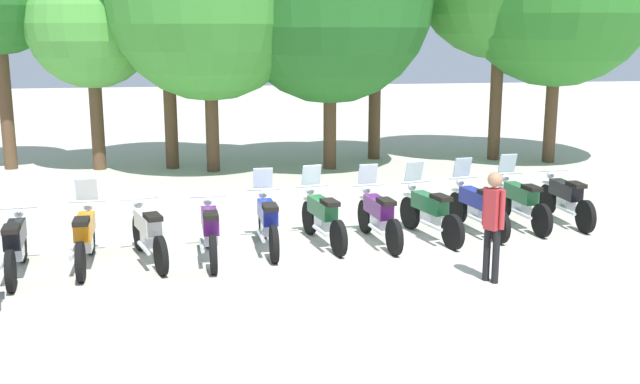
% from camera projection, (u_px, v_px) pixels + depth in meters
% --- Properties ---
extents(ground_plane, '(80.00, 80.00, 0.00)m').
position_uv_depth(ground_plane, '(325.00, 246.00, 13.52)').
color(ground_plane, '#BCB7A8').
extents(motorcycle_0, '(0.62, 2.19, 0.99)m').
position_uv_depth(motorcycle_0, '(15.00, 245.00, 11.84)').
color(motorcycle_0, black).
rests_on(motorcycle_0, ground_plane).
extents(motorcycle_1, '(0.62, 2.19, 1.37)m').
position_uv_depth(motorcycle_1, '(85.00, 236.00, 12.30)').
color(motorcycle_1, black).
rests_on(motorcycle_1, ground_plane).
extents(motorcycle_2, '(0.83, 2.13, 0.99)m').
position_uv_depth(motorcycle_2, '(148.00, 232.00, 12.55)').
color(motorcycle_2, black).
rests_on(motorcycle_2, ground_plane).
extents(motorcycle_3, '(0.62, 2.19, 0.99)m').
position_uv_depth(motorcycle_3, '(210.00, 230.00, 12.68)').
color(motorcycle_3, black).
rests_on(motorcycle_3, ground_plane).
extents(motorcycle_4, '(0.62, 2.19, 1.37)m').
position_uv_depth(motorcycle_4, '(268.00, 221.00, 13.27)').
color(motorcycle_4, black).
rests_on(motorcycle_4, ground_plane).
extents(motorcycle_5, '(0.66, 2.17, 1.37)m').
position_uv_depth(motorcycle_5, '(322.00, 216.00, 13.58)').
color(motorcycle_5, black).
rests_on(motorcycle_5, ground_plane).
extents(motorcycle_6, '(0.62, 2.19, 1.37)m').
position_uv_depth(motorcycle_6, '(378.00, 215.00, 13.67)').
color(motorcycle_6, black).
rests_on(motorcycle_6, ground_plane).
extents(motorcycle_7, '(0.74, 2.16, 1.37)m').
position_uv_depth(motorcycle_7, '(429.00, 211.00, 13.97)').
color(motorcycle_7, black).
rests_on(motorcycle_7, ground_plane).
extents(motorcycle_8, '(0.62, 2.18, 1.37)m').
position_uv_depth(motorcycle_8, '(477.00, 206.00, 14.37)').
color(motorcycle_8, black).
rests_on(motorcycle_8, ground_plane).
extents(motorcycle_9, '(0.62, 2.19, 1.37)m').
position_uv_depth(motorcycle_9, '(521.00, 201.00, 14.80)').
color(motorcycle_9, black).
rests_on(motorcycle_9, ground_plane).
extents(motorcycle_10, '(0.62, 2.19, 0.99)m').
position_uv_depth(motorcycle_10, '(565.00, 198.00, 15.10)').
color(motorcycle_10, black).
rests_on(motorcycle_10, ground_plane).
extents(person_1, '(0.31, 0.38, 1.74)m').
position_uv_depth(person_1, '(493.00, 218.00, 11.41)').
color(person_1, black).
rests_on(person_1, ground_plane).
extents(tree_1, '(3.50, 3.50, 5.75)m').
position_uv_depth(tree_1, '(91.00, 24.00, 20.17)').
color(tree_1, brown).
rests_on(tree_1, ground_plane).
extents(tree_4, '(5.56, 5.56, 7.39)m').
position_uv_depth(tree_4, '(330.00, 1.00, 20.14)').
color(tree_4, brown).
rests_on(tree_4, ground_plane).
extents(tree_5, '(3.24, 3.24, 6.09)m').
position_uv_depth(tree_5, '(376.00, 9.00, 21.81)').
color(tree_5, brown).
rests_on(tree_5, ground_plane).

